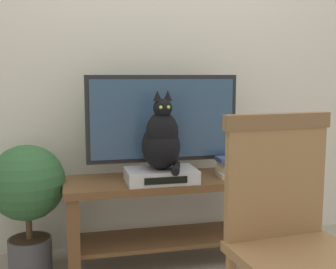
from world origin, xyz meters
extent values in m
cube|color=beige|center=(0.00, 0.91, 1.40)|extent=(7.00, 0.12, 2.80)
cube|color=brown|center=(-0.02, 0.48, 0.52)|extent=(1.22, 0.44, 0.04)
cube|color=brown|center=(-0.58, 0.32, 0.25)|extent=(0.07, 0.07, 0.49)
cube|color=brown|center=(0.54, 0.32, 0.25)|extent=(0.07, 0.07, 0.49)
cube|color=brown|center=(-0.58, 0.65, 0.25)|extent=(0.07, 0.07, 0.49)
cube|color=brown|center=(0.54, 0.65, 0.25)|extent=(0.07, 0.07, 0.49)
cube|color=brown|center=(-0.02, 0.48, 0.16)|extent=(1.12, 0.36, 0.02)
cube|color=black|center=(-0.02, 0.58, 0.55)|extent=(0.35, 0.20, 0.03)
cube|color=black|center=(-0.02, 0.58, 0.60)|extent=(0.06, 0.04, 0.06)
cube|color=black|center=(-0.02, 0.58, 0.89)|extent=(0.94, 0.05, 0.53)
cube|color=navy|center=(-0.02, 0.55, 0.89)|extent=(0.89, 0.01, 0.48)
sphere|color=#2672F2|center=(0.44, 0.55, 0.64)|extent=(0.01, 0.01, 0.01)
cube|color=#BCBCC1|center=(-0.07, 0.40, 0.58)|extent=(0.41, 0.26, 0.08)
cube|color=black|center=(-0.07, 0.27, 0.58)|extent=(0.25, 0.01, 0.04)
ellipsoid|color=black|center=(-0.07, 0.40, 0.75)|extent=(0.22, 0.27, 0.27)
ellipsoid|color=black|center=(-0.07, 0.37, 0.83)|extent=(0.19, 0.18, 0.24)
sphere|color=black|center=(-0.07, 0.36, 0.97)|extent=(0.11, 0.11, 0.11)
cone|color=black|center=(-0.10, 0.36, 1.04)|extent=(0.05, 0.05, 0.06)
cone|color=black|center=(-0.04, 0.36, 1.04)|extent=(0.05, 0.05, 0.06)
sphere|color=#B2C64C|center=(-0.09, 0.31, 0.98)|extent=(0.02, 0.02, 0.02)
sphere|color=#B2C64C|center=(-0.05, 0.31, 0.98)|extent=(0.02, 0.02, 0.02)
cylinder|color=black|center=(-0.01, 0.31, 0.64)|extent=(0.10, 0.22, 0.04)
cube|color=olive|center=(0.21, -0.70, 0.50)|extent=(0.48, 0.48, 0.04)
cube|color=olive|center=(0.19, -0.49, 0.77)|extent=(0.43, 0.07, 0.49)
cube|color=brown|center=(0.19, -0.49, 0.98)|extent=(0.45, 0.08, 0.06)
cube|color=beige|center=(0.41, 0.43, 0.55)|extent=(0.24, 0.17, 0.03)
cube|color=beige|center=(0.41, 0.42, 0.58)|extent=(0.23, 0.17, 0.03)
cube|color=beige|center=(0.42, 0.43, 0.62)|extent=(0.24, 0.18, 0.03)
cube|color=#33477A|center=(0.40, 0.44, 0.65)|extent=(0.21, 0.13, 0.03)
cylinder|color=#47474C|center=(-0.83, 0.56, 0.10)|extent=(0.25, 0.25, 0.20)
cylinder|color=#332319|center=(-0.83, 0.56, 0.19)|extent=(0.23, 0.23, 0.02)
cylinder|color=#4C3823|center=(-0.83, 0.56, 0.28)|extent=(0.04, 0.04, 0.16)
sphere|color=#2D5B33|center=(-0.83, 0.56, 0.54)|extent=(0.44, 0.44, 0.44)
camera|label=1|loc=(-0.61, -2.01, 1.16)|focal=46.33mm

